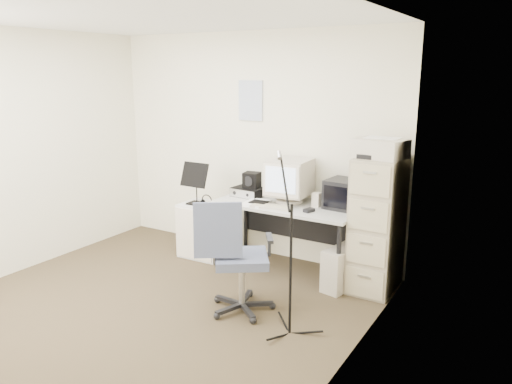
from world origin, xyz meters
The scene contains 23 objects.
floor centered at (0.00, 0.00, -0.01)m, with size 3.60×3.60×0.01m, color #3D3523.
ceiling centered at (0.00, 0.00, 2.50)m, with size 3.60×3.60×0.01m, color white.
wall_back centered at (0.00, 1.80, 1.25)m, with size 3.60×0.02×2.50m, color #F5EACD.
wall_left centered at (-1.80, 0.00, 1.25)m, with size 0.02×3.60×2.50m, color #F5EACD.
wall_right centered at (1.80, 0.00, 1.25)m, with size 0.02×3.60×2.50m, color #F5EACD.
wall_calendar centered at (-0.02, 1.79, 1.75)m, with size 0.30×0.02×0.44m, color white.
filing_cabinet centered at (1.58, 1.48, 0.65)m, with size 0.40×0.60×1.30m, color gray.
printer centered at (1.58, 1.43, 1.39)m, with size 0.45×0.31×0.17m, color #BDB3A5.
desk centered at (0.63, 1.45, 0.36)m, with size 1.50×0.70×0.73m, color #96978E.
crt_monitor centered at (0.61, 1.52, 0.96)m, with size 0.41×0.43×0.45m, color #BDB3A5.
crt_tv centered at (1.18, 1.60, 0.88)m, with size 0.32×0.34×0.29m, color black.
desk_speaker centered at (0.93, 1.51, 0.80)m, with size 0.08×0.08×0.14m, color beige.
keyboard centered at (0.57, 1.22, 0.74)m, with size 0.41×0.15×0.02m, color #BDB3A5.
mouse centered at (0.95, 1.29, 0.75)m, with size 0.06×0.11×0.03m, color black.
radio_receiver centered at (0.11, 1.52, 0.78)m, with size 0.34×0.24×0.10m, color black.
radio_speaker centered at (0.14, 1.55, 0.91)m, with size 0.17×0.16×0.17m, color black.
papers centered at (0.35, 1.28, 0.74)m, with size 0.22×0.30×0.02m, color white.
pc_tower centered at (1.30, 1.31, 0.21)m, with size 0.20×0.44×0.42m, color #BDB3A5.
office_chair centered at (0.72, 0.42, 0.50)m, with size 0.58×0.58×1.01m, color #4D556A.
side_cart centered at (-0.37, 1.34, 0.31)m, with size 0.50×0.40×0.62m, color silver.
music_stand centered at (-0.43, 1.29, 0.86)m, with size 0.33×0.18×0.49m, color black.
headphones centered at (-0.25, 1.24, 0.66)m, with size 0.15×0.15×0.03m, color black.
mic_stand centered at (1.26, 0.29, 0.71)m, with size 0.02×0.02×1.42m, color black.
Camera 1 is at (2.91, -3.01, 2.07)m, focal length 35.00 mm.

